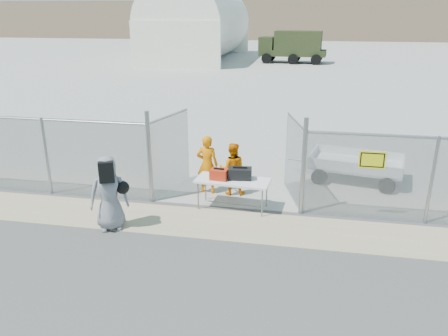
% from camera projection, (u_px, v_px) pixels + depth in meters
% --- Properties ---
extents(ground, '(160.00, 160.00, 0.00)m').
position_uv_depth(ground, '(207.00, 244.00, 9.70)').
color(ground, '#424242').
extents(tarmac_inside, '(160.00, 80.00, 0.01)m').
position_uv_depth(tarmac_inside, '(291.00, 59.00, 48.57)').
color(tarmac_inside, '#A5A49D').
rests_on(tarmac_inside, ground).
extents(dirt_strip, '(44.00, 1.60, 0.01)m').
position_uv_depth(dirt_strip, '(216.00, 224.00, 10.63)').
color(dirt_strip, tan).
rests_on(dirt_strip, ground).
extents(distant_hills, '(140.00, 6.00, 9.00)m').
position_uv_depth(distant_hills, '(328.00, 15.00, 79.49)').
color(distant_hills, '#7F684F').
rests_on(distant_hills, ground).
extents(chain_link_fence, '(40.00, 0.20, 2.20)m').
position_uv_depth(chain_link_fence, '(224.00, 168.00, 11.18)').
color(chain_link_fence, gray).
rests_on(chain_link_fence, ground).
extents(quonset_hangar, '(9.00, 18.00, 8.00)m').
position_uv_depth(quonset_hangar, '(199.00, 21.00, 47.13)').
color(quonset_hangar, white).
rests_on(quonset_hangar, ground).
extents(folding_table, '(1.95, 0.95, 0.80)m').
position_uv_depth(folding_table, '(233.00, 194.00, 11.36)').
color(folding_table, white).
rests_on(folding_table, ground).
extents(orange_bag, '(0.46, 0.33, 0.27)m').
position_uv_depth(orange_bag, '(219.00, 174.00, 11.20)').
color(orange_bag, red).
rests_on(orange_bag, folding_table).
extents(black_duffel, '(0.63, 0.41, 0.29)m').
position_uv_depth(black_duffel, '(240.00, 173.00, 11.24)').
color(black_duffel, black).
rests_on(black_duffel, folding_table).
extents(security_worker_left, '(0.63, 0.42, 1.68)m').
position_uv_depth(security_worker_left, '(207.00, 165.00, 12.22)').
color(security_worker_left, orange).
rests_on(security_worker_left, ground).
extents(security_worker_right, '(0.80, 0.67, 1.50)m').
position_uv_depth(security_worker_right, '(232.00, 169.00, 12.16)').
color(security_worker_right, orange).
rests_on(security_worker_right, ground).
extents(visitor, '(1.04, 0.88, 1.80)m').
position_uv_depth(visitor, '(109.00, 193.00, 10.13)').
color(visitor, slate).
rests_on(visitor, ground).
extents(utility_trailer, '(3.79, 2.47, 0.85)m').
position_uv_depth(utility_trailer, '(356.00, 167.00, 13.28)').
color(utility_trailer, white).
rests_on(utility_trailer, ground).
extents(military_truck, '(6.77, 2.91, 3.15)m').
position_uv_depth(military_truck, '(293.00, 47.00, 44.01)').
color(military_truck, '#2A3318').
rests_on(military_truck, ground).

